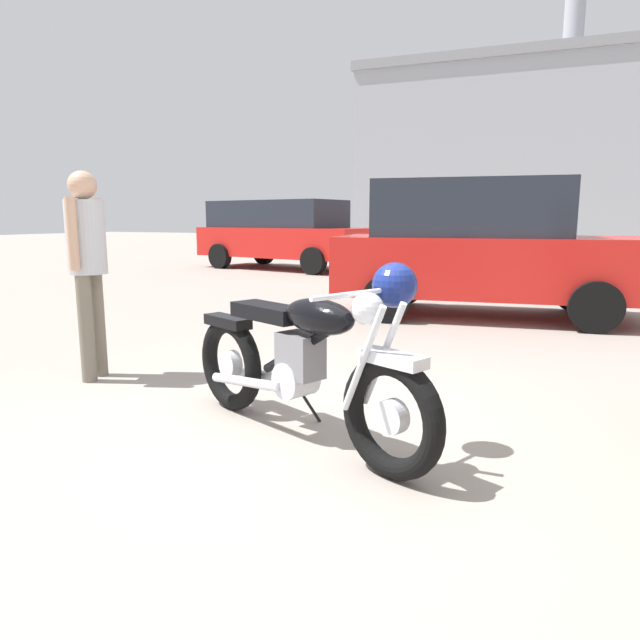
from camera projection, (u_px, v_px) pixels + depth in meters
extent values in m
plane|color=gray|center=(309.00, 441.00, 3.38)|extent=(80.00, 80.00, 0.00)
torus|color=black|center=(391.00, 417.00, 2.86)|extent=(0.63, 0.36, 0.64)
cylinder|color=silver|center=(391.00, 417.00, 2.86)|extent=(0.20, 0.15, 0.18)
torus|color=black|center=(230.00, 364.00, 3.91)|extent=(0.63, 0.36, 0.64)
cylinder|color=silver|center=(230.00, 364.00, 3.91)|extent=(0.20, 0.15, 0.18)
cube|color=silver|center=(393.00, 359.00, 2.81)|extent=(0.38, 0.26, 0.06)
cube|color=black|center=(228.00, 321.00, 3.87)|extent=(0.42, 0.28, 0.07)
cylinder|color=silver|center=(383.00, 355.00, 2.95)|extent=(0.28, 0.15, 0.58)
cylinder|color=silver|center=(363.00, 360.00, 2.85)|extent=(0.28, 0.15, 0.58)
sphere|color=silver|center=(367.00, 309.00, 2.89)|extent=(0.17, 0.17, 0.17)
cylinder|color=silver|center=(356.00, 294.00, 2.94)|extent=(0.27, 0.58, 0.03)
sphere|color=navy|center=(395.00, 285.00, 3.13)|extent=(0.25, 0.25, 0.25)
cylinder|color=black|center=(305.00, 345.00, 3.29)|extent=(0.71, 0.36, 0.47)
ellipsoid|color=black|center=(319.00, 317.00, 3.18)|extent=(0.56, 0.41, 0.20)
cube|color=black|center=(269.00, 312.00, 3.52)|extent=(0.57, 0.40, 0.09)
cube|color=slate|center=(300.00, 355.00, 3.34)|extent=(0.31, 0.27, 0.26)
cylinder|color=silver|center=(296.00, 379.00, 3.39)|extent=(0.28, 0.27, 0.22)
cylinder|color=silver|center=(271.00, 376.00, 3.75)|extent=(0.67, 0.34, 0.14)
cylinder|color=silver|center=(245.00, 382.00, 3.62)|extent=(0.67, 0.34, 0.14)
cylinder|color=black|center=(307.00, 401.00, 3.61)|extent=(0.11, 0.22, 0.33)
cylinder|color=#706656|center=(98.00, 325.00, 4.73)|extent=(0.12, 0.12, 0.86)
cylinder|color=#706656|center=(86.00, 329.00, 4.56)|extent=(0.12, 0.12, 0.86)
cylinder|color=#B2B2B7|center=(86.00, 237.00, 4.52)|extent=(0.30, 0.30, 0.58)
cylinder|color=tan|center=(98.00, 233.00, 4.70)|extent=(0.08, 0.08, 0.55)
cylinder|color=tan|center=(72.00, 234.00, 4.33)|extent=(0.08, 0.08, 0.55)
sphere|color=tan|center=(82.00, 185.00, 4.45)|extent=(0.22, 0.22, 0.22)
cylinder|color=black|center=(353.00, 257.00, 14.70)|extent=(0.67, 0.33, 0.64)
cylinder|color=black|center=(313.00, 261.00, 13.27)|extent=(0.67, 0.33, 0.64)
cylinder|color=black|center=(264.00, 253.00, 16.38)|extent=(0.67, 0.33, 0.64)
cylinder|color=black|center=(220.00, 256.00, 14.96)|extent=(0.67, 0.33, 0.64)
cube|color=red|center=(286.00, 242.00, 14.76)|extent=(4.94, 2.60, 0.74)
cube|color=#232833|center=(276.00, 214.00, 14.81)|extent=(3.74, 2.22, 0.68)
cylinder|color=black|center=(575.00, 290.00, 8.08)|extent=(0.62, 0.27, 0.60)
cylinder|color=black|center=(596.00, 307.00, 6.53)|extent=(0.62, 0.27, 0.60)
cylinder|color=black|center=(405.00, 285.00, 8.74)|extent=(0.62, 0.27, 0.60)
cylinder|color=black|center=(387.00, 299.00, 7.19)|extent=(0.62, 0.27, 0.60)
cube|color=red|center=(488.00, 266.00, 7.57)|extent=(4.09, 2.17, 0.76)
cube|color=#232833|center=(471.00, 209.00, 7.51)|extent=(2.59, 1.84, 0.72)
cube|color=#9EA0A8|center=(498.00, 162.00, 34.74)|extent=(15.29, 11.48, 9.32)
cube|color=gray|center=(502.00, 76.00, 33.88)|extent=(15.60, 11.80, 0.50)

